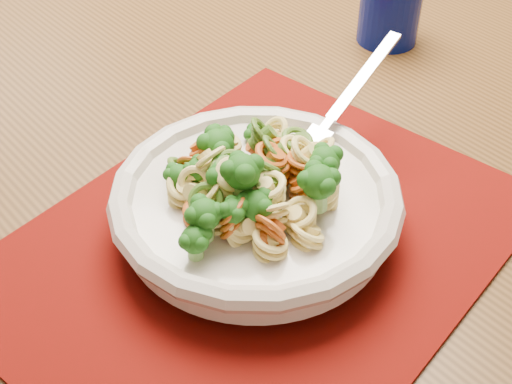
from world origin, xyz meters
name	(u,v)px	position (x,y,z in m)	size (l,w,h in m)	color
dining_table	(130,267)	(-0.19, -0.75, 0.67)	(1.71, 1.33, 0.76)	brown
placemat	(259,244)	(-0.11, -0.86, 0.76)	(0.42, 0.33, 0.00)	#630504
pasta_bowl	(256,203)	(-0.10, -0.84, 0.79)	(0.24, 0.24, 0.05)	beige
pasta_broccoli_heap	(256,186)	(-0.10, -0.84, 0.81)	(0.20, 0.20, 0.06)	#E7C972
fork	(315,139)	(-0.03, -0.80, 0.81)	(0.19, 0.02, 0.01)	silver
tumbler	(391,5)	(0.17, -0.62, 0.80)	(0.07, 0.07, 0.09)	#041063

